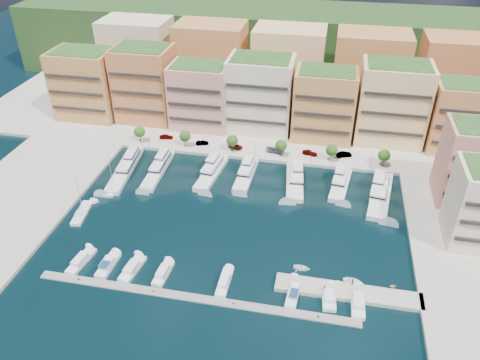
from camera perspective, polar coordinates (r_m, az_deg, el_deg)
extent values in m
plane|color=black|center=(126.26, -0.60, -4.55)|extent=(400.00, 400.00, 0.00)
cube|color=#9E998E|center=(178.57, 3.55, 7.49)|extent=(220.00, 64.00, 2.00)
cube|color=#9E998E|center=(144.58, -26.17, -3.00)|extent=(34.00, 76.00, 2.00)
cube|color=#1C3616|center=(222.51, 5.41, 12.74)|extent=(240.00, 40.00, 58.00)
cube|color=gray|center=(105.47, -5.73, -14.15)|extent=(72.00, 2.20, 0.35)
cube|color=#9E998E|center=(108.48, 12.99, -13.36)|extent=(32.00, 5.00, 2.00)
cube|color=#C48047|center=(183.02, -18.20, 10.99)|extent=(22.00, 16.00, 24.00)
cube|color=black|center=(176.44, -19.41, 9.94)|extent=(20.24, 0.50, 0.90)
cube|color=#1C451B|center=(179.04, -18.90, 14.64)|extent=(19.36, 14.08, 0.80)
cube|color=#C06B40|center=(174.98, -11.48, 11.34)|extent=(20.00, 16.00, 26.00)
cube|color=black|center=(167.98, -12.50, 10.28)|extent=(18.40, 0.50, 0.90)
cube|color=#1C451B|center=(170.58, -11.99, 15.51)|extent=(17.60, 14.08, 0.80)
cube|color=tan|center=(167.29, -4.86, 10.11)|extent=(20.00, 15.00, 22.00)
cube|color=black|center=(160.50, -5.61, 9.04)|extent=(18.40, 0.50, 0.90)
cube|color=#1C451B|center=(163.18, -5.05, 13.80)|extent=(17.60, 13.20, 0.80)
cube|color=#F6E6BE|center=(164.25, 2.49, 10.32)|extent=(22.00, 16.00, 25.00)
cube|color=black|center=(156.77, 1.99, 9.17)|extent=(20.24, 0.50, 0.90)
cube|color=#1C451B|center=(159.68, 2.60, 14.59)|extent=(19.36, 14.08, 0.80)
cube|color=#B78344|center=(161.19, 10.20, 8.97)|extent=(20.00, 15.00, 23.00)
cube|color=black|center=(154.12, 10.05, 7.82)|extent=(18.40, 0.50, 0.90)
cube|color=#1C451B|center=(156.78, 10.63, 12.93)|extent=(17.60, 13.20, 0.80)
cube|color=#EDCC7D|center=(163.77, 18.05, 8.80)|extent=(22.00, 16.00, 26.00)
cube|color=black|center=(156.27, 18.25, 7.59)|extent=(20.24, 0.50, 0.90)
cube|color=#1C451B|center=(159.07, 18.89, 13.18)|extent=(19.36, 14.08, 0.80)
cube|color=#C48047|center=(167.00, 25.48, 6.86)|extent=(20.00, 15.00, 22.00)
cube|color=black|center=(160.19, 25.96, 5.65)|extent=(18.40, 0.50, 0.90)
cube|color=#1C451B|center=(162.88, 26.44, 10.42)|extent=(17.60, 13.20, 0.80)
cube|color=tan|center=(140.59, 26.82, 1.65)|extent=(18.00, 14.00, 22.00)
cube|color=#F6E6BE|center=(197.45, -12.25, 14.39)|extent=(26.00, 18.00, 30.00)
cube|color=#B78344|center=(187.94, -3.51, 14.11)|extent=(26.00, 18.00, 30.00)
cube|color=#EDCC7D|center=(182.91, 5.89, 13.46)|extent=(26.00, 18.00, 30.00)
cube|color=#C48047|center=(182.74, 15.48, 12.42)|extent=(26.00, 18.00, 30.00)
cube|color=#C06B40|center=(187.43, 24.77, 11.09)|extent=(26.00, 18.00, 30.00)
cylinder|color=#473323|center=(162.81, -12.06, 5.08)|extent=(0.24, 0.24, 3.00)
sphere|color=#1C3F12|center=(161.79, -12.15, 5.78)|extent=(3.80, 3.80, 3.80)
cylinder|color=#473323|center=(157.51, -6.66, 4.62)|extent=(0.24, 0.24, 3.00)
sphere|color=#1C3F12|center=(156.45, -6.71, 5.34)|extent=(3.80, 3.80, 3.80)
cylinder|color=#473323|center=(153.70, -0.94, 4.08)|extent=(0.24, 0.24, 3.00)
sphere|color=#1C3F12|center=(152.62, -0.95, 4.82)|extent=(3.80, 3.80, 3.80)
cylinder|color=#473323|center=(151.49, 4.99, 3.48)|extent=(0.24, 0.24, 3.00)
sphere|color=#1C3F12|center=(150.39, 5.03, 4.23)|extent=(3.80, 3.80, 3.80)
cylinder|color=#473323|center=(150.95, 11.03, 2.84)|extent=(0.24, 0.24, 3.00)
sphere|color=#1C3F12|center=(149.85, 11.12, 3.58)|extent=(3.80, 3.80, 3.80)
cylinder|color=#473323|center=(152.11, 17.03, 2.16)|extent=(0.24, 0.24, 3.00)
sphere|color=#1C3F12|center=(151.01, 17.17, 2.89)|extent=(3.80, 3.80, 3.80)
cylinder|color=black|center=(159.26, -11.05, 4.74)|extent=(0.10, 0.10, 4.00)
sphere|color=#FFF2CC|center=(158.31, -11.13, 5.39)|extent=(0.30, 0.30, 0.30)
cylinder|color=black|center=(153.73, -4.78, 4.18)|extent=(0.10, 0.10, 4.00)
sphere|color=#FFF2CC|center=(152.75, -4.82, 4.85)|extent=(0.30, 0.30, 0.30)
cylinder|color=black|center=(150.17, 1.86, 3.53)|extent=(0.10, 0.10, 4.00)
sphere|color=#FFF2CC|center=(149.16, 1.87, 4.22)|extent=(0.30, 0.30, 0.30)
cylinder|color=black|center=(148.71, 8.71, 2.81)|extent=(0.10, 0.10, 4.00)
sphere|color=#FFF2CC|center=(147.70, 8.78, 3.50)|extent=(0.30, 0.30, 0.30)
cylinder|color=black|center=(149.43, 15.60, 2.05)|extent=(0.10, 0.10, 4.00)
sphere|color=#FFF2CC|center=(148.42, 15.71, 2.73)|extent=(0.30, 0.30, 0.30)
cube|color=silver|center=(149.35, -13.82, 1.13)|extent=(7.20, 26.64, 2.30)
cube|color=silver|center=(150.32, -13.53, 2.31)|extent=(5.17, 14.78, 1.80)
cube|color=black|center=(150.32, -13.53, 2.31)|extent=(5.24, 14.84, 0.55)
cube|color=silver|center=(151.17, -13.30, 3.24)|extent=(3.51, 8.13, 1.40)
cylinder|color=#B2B2B7|center=(151.65, -13.15, 4.06)|extent=(0.14, 0.14, 1.80)
cube|color=silver|center=(146.95, -9.93, 1.08)|extent=(4.83, 22.99, 2.30)
cube|color=silver|center=(147.70, -9.71, 2.21)|extent=(3.77, 12.68, 1.80)
cube|color=black|center=(147.70, -9.71, 2.21)|extent=(3.83, 12.74, 0.55)
cube|color=silver|center=(148.36, -9.53, 3.10)|extent=(2.68, 6.94, 1.40)
cylinder|color=#B2B2B7|center=(148.69, -9.41, 3.90)|extent=(0.14, 0.14, 1.80)
cube|color=black|center=(147.19, -9.92, 0.93)|extent=(4.88, 23.04, 0.35)
cube|color=silver|center=(143.40, -3.50, 0.69)|extent=(6.50, 20.40, 2.30)
cube|color=silver|center=(143.96, -3.33, 1.79)|extent=(4.76, 11.34, 1.80)
cube|color=black|center=(143.96, -3.33, 1.79)|extent=(4.83, 11.41, 0.55)
cube|color=silver|center=(144.46, -3.20, 2.66)|extent=(3.27, 6.26, 1.40)
cylinder|color=#B2B2B7|center=(144.67, -3.10, 3.44)|extent=(0.14, 0.14, 1.80)
cube|color=silver|center=(142.12, 0.72, 0.42)|extent=(4.93, 18.39, 2.30)
cube|color=silver|center=(142.54, 0.86, 1.50)|extent=(3.89, 10.15, 1.80)
cube|color=black|center=(142.54, 0.86, 1.50)|extent=(3.95, 10.21, 0.55)
cube|color=silver|center=(142.94, 0.98, 2.35)|extent=(2.79, 5.56, 1.40)
cylinder|color=#B2B2B7|center=(143.06, 1.06, 3.12)|extent=(0.14, 0.14, 1.80)
cube|color=silver|center=(140.00, 6.66, -0.39)|extent=(6.83, 20.07, 2.30)
cube|color=silver|center=(140.54, 6.80, 0.74)|extent=(5.05, 11.17, 1.80)
cube|color=black|center=(140.54, 6.80, 0.74)|extent=(5.12, 11.24, 0.55)
cube|color=silver|center=(141.04, 6.90, 1.63)|extent=(3.49, 6.17, 1.40)
cylinder|color=#B2B2B7|center=(141.23, 6.99, 2.43)|extent=(0.14, 0.14, 1.80)
cube|color=black|center=(140.25, 6.65, -0.54)|extent=(6.88, 20.12, 0.35)
cube|color=silver|center=(140.88, 12.12, -0.74)|extent=(6.63, 17.93, 2.30)
cube|color=silver|center=(141.25, 12.23, 0.34)|extent=(4.81, 10.01, 1.80)
cube|color=black|center=(141.25, 12.23, 0.34)|extent=(4.88, 10.08, 0.55)
cube|color=silver|center=(141.60, 12.32, 1.18)|extent=(3.29, 5.55, 1.40)
cylinder|color=#B2B2B7|center=(141.68, 12.40, 1.95)|extent=(0.14, 0.14, 1.80)
cube|color=silver|center=(139.23, 16.71, -1.95)|extent=(8.51, 24.30, 2.30)
cube|color=silver|center=(140.09, 16.80, -0.71)|extent=(6.06, 13.57, 1.80)
cube|color=black|center=(140.09, 16.80, -0.71)|extent=(6.13, 13.63, 0.55)
cube|color=silver|center=(140.85, 16.87, 0.25)|extent=(4.09, 7.51, 1.40)
cylinder|color=#B2B2B7|center=(141.24, 16.94, 1.11)|extent=(0.14, 0.14, 1.80)
cube|color=white|center=(118.79, -18.76, -9.43)|extent=(3.82, 9.46, 1.40)
cube|color=white|center=(117.67, -18.98, -9.10)|extent=(2.62, 4.64, 1.10)
cube|color=black|center=(118.97, -18.55, -8.62)|extent=(1.91, 0.35, 0.55)
cube|color=white|center=(115.89, -15.76, -10.04)|extent=(3.08, 8.47, 1.40)
cube|color=white|center=(114.77, -15.94, -9.70)|extent=(2.32, 4.09, 1.10)
cube|color=black|center=(116.00, -15.58, -9.25)|extent=(2.02, 0.17, 0.55)
cube|color=navy|center=(113.68, -16.22, -9.84)|extent=(2.05, 2.58, 0.12)
cube|color=white|center=(113.60, -12.96, -10.58)|extent=(3.93, 9.13, 1.40)
cube|color=white|center=(112.43, -13.13, -10.25)|extent=(2.73, 4.49, 1.10)
cube|color=black|center=(113.75, -12.77, -9.75)|extent=(2.05, 0.35, 0.55)
cube|color=white|center=(111.15, -9.32, -11.25)|extent=(2.99, 8.15, 1.40)
cube|color=white|center=(109.99, -9.46, -10.90)|extent=(2.20, 3.95, 1.10)
cube|color=black|center=(111.22, -9.17, -10.44)|extent=(1.84, 0.20, 0.55)
cube|color=white|center=(107.77, -1.90, -12.46)|extent=(2.43, 8.90, 1.40)
cube|color=white|center=(106.54, -1.97, -12.14)|extent=(1.89, 4.27, 1.10)
cube|color=black|center=(107.94, -1.75, -11.57)|extent=(1.74, 0.10, 0.55)
cube|color=white|center=(106.24, 6.54, -13.58)|extent=(3.08, 9.16, 1.40)
cube|color=white|center=(104.99, 6.56, -13.27)|extent=(2.20, 4.45, 1.10)
cube|color=black|center=(106.42, 6.65, -12.67)|extent=(1.74, 0.23, 0.55)
cube|color=navy|center=(103.74, 6.51, -13.50)|extent=(1.88, 2.82, 0.12)
cube|color=white|center=(106.31, 10.76, -14.03)|extent=(3.42, 7.44, 1.40)
cube|color=white|center=(105.12, 10.83, -13.69)|extent=(2.49, 3.64, 1.10)
cube|color=black|center=(106.31, 10.85, -13.22)|extent=(2.05, 0.26, 0.55)
cube|color=white|center=(106.77, 14.14, -14.33)|extent=(2.95, 9.11, 1.40)
cube|color=white|center=(105.52, 14.24, -14.03)|extent=(2.26, 4.38, 1.10)
cube|color=black|center=(106.96, 14.21, -13.42)|extent=(2.02, 0.13, 0.55)
cube|color=silver|center=(141.98, -15.23, -1.01)|extent=(3.70, 9.22, 1.20)
cube|color=silver|center=(140.83, -15.43, -0.90)|extent=(1.86, 2.41, 0.60)
cylinder|color=#B2B2B7|center=(138.84, -15.55, 1.35)|extent=(0.14, 0.14, 12.00)
cylinder|color=#B2B2B7|center=(140.13, -15.55, -0.77)|extent=(0.56, 4.02, 0.10)
cube|color=silver|center=(134.22, -18.70, -3.90)|extent=(4.28, 10.88, 1.20)
cube|color=silver|center=(132.99, -18.98, -3.85)|extent=(2.04, 2.86, 0.60)
cylinder|color=#B2B2B7|center=(130.91, -19.10, -1.45)|extent=(0.14, 0.14, 12.00)
cylinder|color=#B2B2B7|center=(132.24, -19.13, -3.75)|extent=(0.78, 4.73, 0.10)
imported|color=beige|center=(112.20, 18.14, -12.17)|extent=(1.91, 1.75, 0.85)
imported|color=beige|center=(110.18, 11.76, -12.00)|extent=(1.70, 1.61, 0.71)
imported|color=white|center=(110.95, 13.42, -11.84)|extent=(4.12, 3.09, 0.81)
imported|color=white|center=(111.82, 7.54, -10.60)|extent=(4.14, 3.06, 0.83)
imported|color=gray|center=(163.38, -8.97, 5.24)|extent=(4.83, 2.58, 1.56)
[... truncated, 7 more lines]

